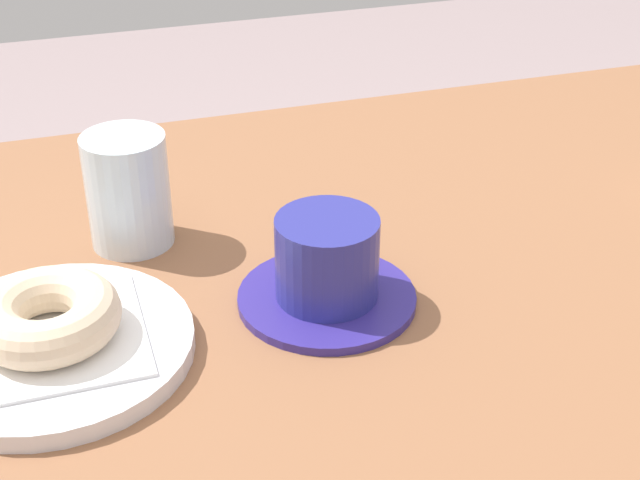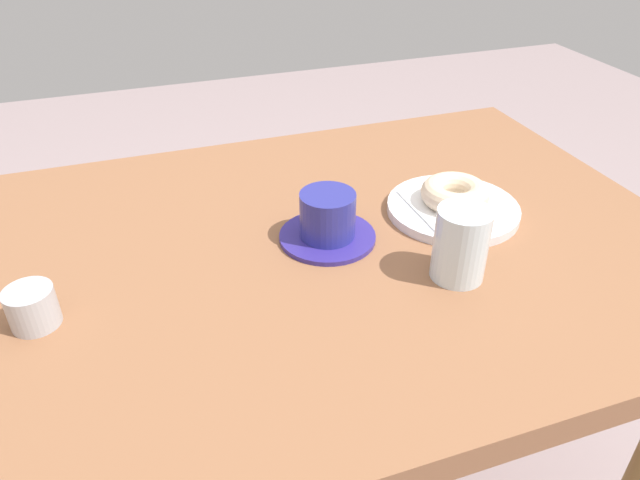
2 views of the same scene
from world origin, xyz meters
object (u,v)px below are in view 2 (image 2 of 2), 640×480
object	(u,v)px
donut_sugar_ring	(455,193)
coffee_cup	(328,220)
plate_sugar_ring	(453,209)
water_glass	(461,244)
sugar_jar	(32,307)

from	to	relation	value
donut_sugar_ring	coffee_cup	world-z (taller)	coffee_cup
plate_sugar_ring	coffee_cup	size ratio (longest dim) A/B	1.45
coffee_cup	donut_sugar_ring	bearing A→B (deg)	1.45
plate_sugar_ring	water_glass	bearing A→B (deg)	-118.05
water_glass	sugar_jar	bearing A→B (deg)	171.31
plate_sugar_ring	sugar_jar	bearing A→B (deg)	-173.81
donut_sugar_ring	sugar_jar	bearing A→B (deg)	-173.81
coffee_cup	sugar_jar	bearing A→B (deg)	-171.30
plate_sugar_ring	donut_sugar_ring	world-z (taller)	donut_sugar_ring
donut_sugar_ring	sugar_jar	distance (m)	0.63
plate_sugar_ring	sugar_jar	world-z (taller)	sugar_jar
coffee_cup	sugar_jar	distance (m)	0.41
plate_sugar_ring	donut_sugar_ring	xyz separation A→B (m)	(0.00, 0.00, 0.03)
water_glass	sugar_jar	distance (m)	0.55
sugar_jar	coffee_cup	bearing A→B (deg)	8.70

